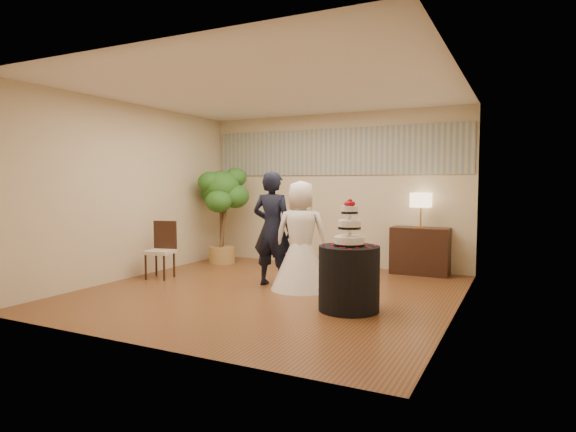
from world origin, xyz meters
The scene contains 15 objects.
floor centered at (0.00, 0.00, 0.00)m, with size 5.00×5.00×0.00m, color brown.
ceiling centered at (0.00, 0.00, 2.80)m, with size 5.00×5.00×0.00m, color white.
wall_back centered at (0.00, 2.50, 1.40)m, with size 5.00×0.06×2.80m, color beige.
wall_front centered at (0.00, -2.50, 1.40)m, with size 5.00×0.06×2.80m, color beige.
wall_left centered at (-2.50, 0.00, 1.40)m, with size 0.06×5.00×2.80m, color beige.
wall_right centered at (2.50, 0.00, 1.40)m, with size 0.06×5.00×2.80m, color beige.
mural_border centered at (0.00, 2.48, 2.10)m, with size 4.90×0.02×0.85m, color #959A8C.
groom centered at (-0.17, 0.41, 0.85)m, with size 0.62×0.41×1.71m, color black.
bride centered at (0.33, 0.37, 0.78)m, with size 0.88×0.88×1.57m, color white.
cake_table centered at (1.33, -0.43, 0.39)m, with size 0.73×0.73×0.78m, color black.
wedding_cake centered at (1.33, -0.43, 1.06)m, with size 0.36×0.36×0.56m, color white, non-canonical shape.
console centered at (1.64, 2.28, 0.39)m, with size 0.95×0.42×0.79m, color black.
table_lamp centered at (1.64, 2.28, 1.08)m, with size 0.31×0.31×0.58m, color beige, non-canonical shape.
ficus_tree centered at (-1.97, 1.73, 0.93)m, with size 0.88×0.88×1.85m, color #2B651F, non-canonical shape.
side_chair centered at (-2.03, 0.07, 0.46)m, with size 0.42×0.44×0.91m, color black, non-canonical shape.
Camera 1 is at (3.21, -5.86, 1.54)m, focal length 30.00 mm.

